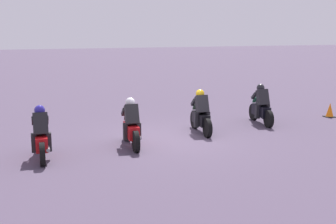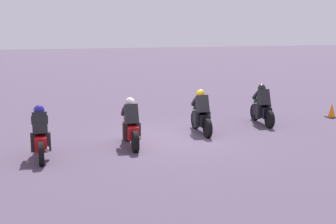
{
  "view_description": "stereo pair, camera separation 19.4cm",
  "coord_description": "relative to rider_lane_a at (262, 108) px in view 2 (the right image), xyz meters",
  "views": [
    {
      "loc": [
        -13.91,
        4.39,
        3.69
      ],
      "look_at": [
        -0.05,
        0.11,
        0.9
      ],
      "focal_mm": 48.38,
      "sensor_mm": 36.0,
      "label": 1
    },
    {
      "loc": [
        -13.97,
        4.21,
        3.69
      ],
      "look_at": [
        -0.05,
        0.11,
        0.9
      ],
      "focal_mm": 48.38,
      "sensor_mm": 36.0,
      "label": 2
    }
  ],
  "objects": [
    {
      "name": "rider_lane_a",
      "position": [
        0.0,
        0.0,
        0.0
      ],
      "size": [
        2.04,
        0.56,
        1.51
      ],
      "rotation": [
        0.0,
        0.0,
        -0.09
      ],
      "color": "black",
      "rests_on": "ground_plane"
    },
    {
      "name": "rider_lane_b",
      "position": [
        -0.7,
        2.72,
        0.0
      ],
      "size": [
        2.04,
        0.55,
        1.51
      ],
      "rotation": [
        0.0,
        0.0,
        -0.05
      ],
      "color": "black",
      "rests_on": "ground_plane"
    },
    {
      "name": "traffic_cone",
      "position": [
        0.3,
        -3.31,
        -0.35
      ],
      "size": [
        0.4,
        0.4,
        0.58
      ],
      "color": "black",
      "rests_on": "ground_plane"
    },
    {
      "name": "rider_lane_d",
      "position": [
        -2.31,
        8.12,
        0.0
      ],
      "size": [
        2.04,
        0.54,
        1.51
      ],
      "rotation": [
        0.0,
        0.0,
        -0.01
      ],
      "color": "black",
      "rests_on": "ground_plane"
    },
    {
      "name": "ground_plane",
      "position": [
        -1.13,
        3.96,
        -0.62
      ],
      "size": [
        120.0,
        120.0,
        0.0
      ],
      "primitive_type": "plane",
      "color": "#4B3F53"
    },
    {
      "name": "rider_lane_c",
      "position": [
        -1.75,
        5.42,
        0.0
      ],
      "size": [
        2.04,
        0.55,
        1.51
      ],
      "rotation": [
        0.0,
        0.0,
        -0.03
      ],
      "color": "black",
      "rests_on": "ground_plane"
    }
  ]
}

